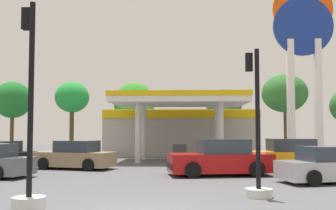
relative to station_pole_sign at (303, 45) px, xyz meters
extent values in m
cube|color=#ADA89E|center=(-8.10, 6.15, -5.78)|extent=(11.62, 6.07, 3.55)
cube|color=#EAB70C|center=(-8.10, 3.06, -4.35)|extent=(11.62, 0.12, 0.60)
cube|color=white|center=(-8.10, -0.21, -3.69)|extent=(8.46, 6.04, 0.35)
cube|color=#EAB70C|center=(-8.10, -0.21, -3.37)|extent=(8.56, 6.14, 0.30)
cylinder|color=silver|center=(-10.64, -1.87, -5.71)|extent=(0.32, 0.32, 3.68)
cylinder|color=silver|center=(-5.56, -1.87, -5.71)|extent=(0.32, 0.32, 3.68)
cylinder|color=silver|center=(-10.64, 1.45, -5.71)|extent=(0.32, 0.32, 3.68)
cylinder|color=silver|center=(-5.56, 1.45, -5.71)|extent=(0.32, 0.32, 3.68)
cube|color=#4C4C51|center=(-8.10, -0.21, -7.00)|extent=(0.90, 0.60, 1.10)
cube|color=white|center=(-0.88, -0.01, -3.58)|extent=(0.40, 0.56, 7.95)
cube|color=white|center=(0.88, -0.01, -3.58)|extent=(0.40, 0.56, 7.95)
cylinder|color=navy|center=(0.00, -0.01, 1.27)|extent=(3.89, 0.22, 3.89)
cylinder|color=#EA4C0C|center=(0.00, 0.01, 2.44)|extent=(3.89, 0.22, 3.89)
cube|color=white|center=(0.00, 0.05, 1.86)|extent=(3.58, 0.08, 0.70)
cylinder|color=black|center=(-7.36, -9.44, -7.21)|extent=(0.72, 0.36, 0.69)
cylinder|color=black|center=(-7.69, -7.62, -7.21)|extent=(0.72, 0.36, 0.69)
cylinder|color=black|center=(-4.60, -8.93, -7.21)|extent=(0.72, 0.36, 0.69)
cylinder|color=black|center=(-4.94, -7.11, -7.21)|extent=(0.72, 0.36, 0.69)
cube|color=#A51111|center=(-6.15, -8.28, -6.98)|extent=(4.78, 2.68, 0.82)
cube|color=#2D3842|center=(-5.99, -8.25, -6.27)|extent=(2.42, 2.04, 0.69)
cube|color=black|center=(-8.33, -8.68, -7.10)|extent=(0.45, 1.79, 0.26)
cylinder|color=black|center=(-0.91, -4.84, -7.22)|extent=(0.69, 0.27, 0.68)
cylinder|color=black|center=(-0.80, -6.66, -7.22)|extent=(0.69, 0.27, 0.68)
cylinder|color=black|center=(-3.66, -5.01, -7.22)|extent=(0.69, 0.27, 0.68)
cylinder|color=black|center=(-3.55, -6.83, -7.22)|extent=(0.69, 0.27, 0.68)
cube|color=orange|center=(-2.23, -5.84, -6.99)|extent=(4.55, 2.14, 0.80)
cube|color=#2D3842|center=(-2.39, -5.85, -6.30)|extent=(2.21, 1.78, 0.68)
cylinder|color=black|center=(-14.90, -8.93, -7.25)|extent=(0.64, 0.34, 0.61)
cylinder|color=black|center=(-17.03, -5.88, -7.25)|extent=(0.64, 0.35, 0.61)
cylinder|color=black|center=(-16.63, -4.30, -7.25)|extent=(0.64, 0.35, 0.61)
cube|color=#2D3842|center=(-17.89, -4.82, -6.43)|extent=(2.20, 1.90, 0.61)
cylinder|color=black|center=(-14.93, -6.14, -7.24)|extent=(0.66, 0.36, 0.63)
cylinder|color=black|center=(-14.52, -4.50, -7.24)|extent=(0.66, 0.36, 0.63)
cylinder|color=black|center=(-12.46, -6.76, -7.24)|extent=(0.66, 0.36, 0.63)
cylinder|color=black|center=(-12.05, -5.12, -7.24)|extent=(0.66, 0.36, 0.63)
cube|color=#8C7556|center=(-13.49, -5.63, -7.04)|extent=(4.41, 2.67, 0.74)
cube|color=#2D3842|center=(-13.35, -5.67, -6.39)|extent=(2.27, 1.96, 0.63)
cube|color=black|center=(-15.45, -5.14, -7.14)|extent=(0.51, 1.62, 0.23)
cylinder|color=black|center=(-3.46, -10.16, -7.26)|extent=(0.63, 0.36, 0.60)
cylinder|color=black|center=(-3.04, -11.71, -7.26)|extent=(0.63, 0.36, 0.60)
cube|color=#B2B2BA|center=(-2.08, -10.61, -7.06)|extent=(4.20, 2.62, 0.71)
cube|color=#2D3842|center=(-2.22, -10.65, -6.45)|extent=(2.18, 1.89, 0.60)
cylinder|color=silver|center=(-5.42, -14.16, -7.42)|extent=(0.83, 0.83, 0.26)
cylinder|color=black|center=(-5.42, -14.16, -5.16)|extent=(0.14, 0.14, 4.28)
cube|color=black|center=(-5.64, -14.00, -3.40)|extent=(0.21, 0.20, 0.57)
sphere|color=red|center=(-5.64, -13.88, -3.22)|extent=(0.15, 0.15, 0.15)
sphere|color=#D89E0C|center=(-5.64, -13.88, -3.40)|extent=(0.15, 0.15, 0.15)
sphere|color=green|center=(-5.64, -13.88, -3.58)|extent=(0.15, 0.15, 0.15)
cylinder|color=silver|center=(-11.52, -16.66, -7.37)|extent=(0.82, 0.82, 0.37)
cylinder|color=black|center=(-11.52, -16.66, -4.71)|extent=(0.14, 0.14, 4.93)
cube|color=black|center=(-11.74, -16.50, -2.63)|extent=(0.21, 0.20, 0.57)
sphere|color=red|center=(-11.74, -16.37, -2.45)|extent=(0.15, 0.15, 0.15)
sphere|color=#D89E0C|center=(-11.74, -16.37, -2.63)|extent=(0.15, 0.15, 0.15)
sphere|color=green|center=(-11.74, -16.37, -2.81)|extent=(0.15, 0.15, 0.15)
cylinder|color=brown|center=(-24.07, 10.68, -5.79)|extent=(0.35, 0.35, 3.52)
ellipsoid|color=#1F6E2A|center=(-24.07, 10.68, -2.69)|extent=(3.56, 3.56, 3.43)
cylinder|color=brown|center=(-17.77, 8.53, -5.66)|extent=(0.38, 0.38, 3.79)
ellipsoid|color=green|center=(-17.77, 8.53, -2.64)|extent=(2.98, 2.98, 2.69)
cylinder|color=brown|center=(-12.35, 9.30, -6.05)|extent=(0.34, 0.34, 3.01)
ellipsoid|color=#338A27|center=(-12.35, 9.30, -3.18)|extent=(3.64, 3.64, 3.75)
cylinder|color=brown|center=(-4.23, 11.19, -5.97)|extent=(0.39, 0.39, 3.16)
ellipsoid|color=#3E6437|center=(-4.23, 11.19, -3.14)|extent=(3.34, 3.34, 2.80)
cylinder|color=brown|center=(0.88, 9.17, -5.68)|extent=(0.26, 0.26, 3.75)
ellipsoid|color=#2F6D2E|center=(0.88, 9.17, -2.32)|extent=(3.96, 3.96, 3.34)
camera|label=1|loc=(-7.54, -26.73, -5.51)|focal=43.54mm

